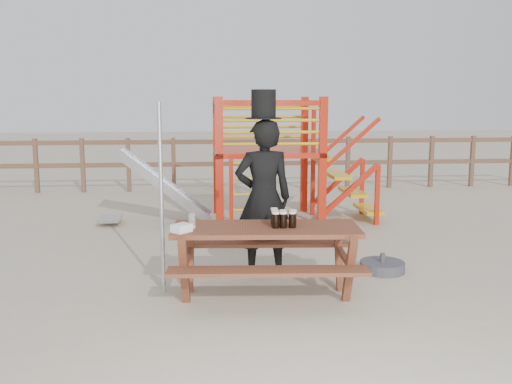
{
  "coord_description": "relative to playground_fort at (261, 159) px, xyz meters",
  "views": [
    {
      "loc": [
        -0.86,
        -5.86,
        2.08
      ],
      "look_at": [
        -0.23,
        0.8,
        0.97
      ],
      "focal_mm": 40.0,
      "sensor_mm": 36.0,
      "label": 1
    }
  ],
  "objects": [
    {
      "name": "stout_pints",
      "position": [
        -0.16,
        -3.68,
        -0.23
      ],
      "size": [
        0.27,
        0.27,
        0.17
      ],
      "color": "black",
      "rests_on": "picnic_table"
    },
    {
      "name": "parasol_base",
      "position": [
        1.17,
        -2.96,
        -1.01
      ],
      "size": [
        0.54,
        0.54,
        0.23
      ],
      "color": "#3C3C42",
      "rests_on": "ground"
    },
    {
      "name": "man_with_hat",
      "position": [
        -0.28,
        -2.93,
        -0.1
      ],
      "size": [
        0.7,
        0.49,
        2.18
      ],
      "rotation": [
        0.0,
        0.0,
        3.21
      ],
      "color": "black",
      "rests_on": "ground"
    },
    {
      "name": "paper_bag",
      "position": [
        -1.2,
        -3.83,
        -0.28
      ],
      "size": [
        0.23,
        0.23,
        0.08
      ],
      "primitive_type": "cube",
      "rotation": [
        0.0,
        0.0,
        0.78
      ],
      "color": "white",
      "rests_on": "picnic_table"
    },
    {
      "name": "back_fence",
      "position": [
        -0.12,
        3.42,
        -0.34
      ],
      "size": [
        15.09,
        0.09,
        1.2
      ],
      "color": "brown",
      "rests_on": "ground"
    },
    {
      "name": "picnic_table",
      "position": [
        -0.33,
        -3.68,
        -0.6
      ],
      "size": [
        2.03,
        1.48,
        0.75
      ],
      "rotation": [
        0.0,
        0.0,
        -0.07
      ],
      "color": "brown",
      "rests_on": "ground"
    },
    {
      "name": "metal_pole",
      "position": [
        -1.42,
        -3.42,
        -0.05
      ],
      "size": [
        0.04,
        0.04,
        2.04
      ],
      "primitive_type": "cylinder",
      "color": "#B2B2B7",
      "rests_on": "ground"
    },
    {
      "name": "ground",
      "position": [
        -0.12,
        -3.58,
        -1.07
      ],
      "size": [
        60.0,
        60.0,
        0.0
      ],
      "primitive_type": "plane",
      "color": "tan",
      "rests_on": "ground"
    },
    {
      "name": "playground_fort",
      "position": [
        0.0,
        0.0,
        0.0
      ],
      "size": [
        4.71,
        1.84,
        2.1
      ],
      "color": "red",
      "rests_on": "ground"
    },
    {
      "name": "empty_glasses",
      "position": [
        -1.1,
        -3.66,
        -0.25
      ],
      "size": [
        0.07,
        0.07,
        0.15
      ],
      "color": "silver",
      "rests_on": "picnic_table"
    }
  ]
}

